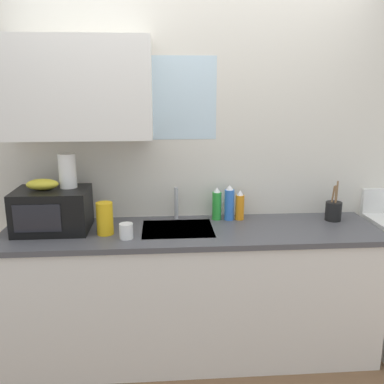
{
  "coord_description": "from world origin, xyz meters",
  "views": [
    {
      "loc": [
        -0.2,
        -2.6,
        1.8
      ],
      "look_at": [
        0.0,
        0.0,
        1.15
      ],
      "focal_mm": 39.59,
      "sensor_mm": 36.0,
      "label": 1
    }
  ],
  "objects_px": {
    "dish_soap_bottle_green": "(217,204)",
    "dish_soap_bottle_orange": "(240,206)",
    "paper_towel_roll": "(67,171)",
    "dish_soap_bottle_blue": "(229,203)",
    "banana_bunch": "(42,184)",
    "mug_white": "(126,231)",
    "cereal_canister": "(105,218)",
    "microwave": "(53,210)",
    "utensil_crock": "(333,211)"
  },
  "relations": [
    {
      "from": "dish_soap_bottle_green",
      "to": "dish_soap_bottle_orange",
      "type": "xyz_separation_m",
      "value": [
        0.16,
        -0.01,
        -0.01
      ]
    },
    {
      "from": "paper_towel_roll",
      "to": "dish_soap_bottle_blue",
      "type": "bearing_deg",
      "value": 4.8
    },
    {
      "from": "dish_soap_bottle_green",
      "to": "dish_soap_bottle_orange",
      "type": "bearing_deg",
      "value": -5.15
    },
    {
      "from": "banana_bunch",
      "to": "dish_soap_bottle_green",
      "type": "relative_size",
      "value": 0.87
    },
    {
      "from": "dish_soap_bottle_orange",
      "to": "mug_white",
      "type": "xyz_separation_m",
      "value": [
        -0.76,
        -0.33,
        -0.05
      ]
    },
    {
      "from": "dish_soap_bottle_blue",
      "to": "dish_soap_bottle_orange",
      "type": "bearing_deg",
      "value": -1.68
    },
    {
      "from": "dish_soap_bottle_blue",
      "to": "dish_soap_bottle_green",
      "type": "bearing_deg",
      "value": 171.89
    },
    {
      "from": "dish_soap_bottle_green",
      "to": "dish_soap_bottle_orange",
      "type": "relative_size",
      "value": 1.1
    },
    {
      "from": "dish_soap_bottle_orange",
      "to": "cereal_canister",
      "type": "xyz_separation_m",
      "value": [
        -0.9,
        -0.24,
        0.0
      ]
    },
    {
      "from": "dish_soap_bottle_orange",
      "to": "dish_soap_bottle_green",
      "type": "bearing_deg",
      "value": 174.85
    },
    {
      "from": "microwave",
      "to": "dish_soap_bottle_orange",
      "type": "relative_size",
      "value": 2.19
    },
    {
      "from": "cereal_canister",
      "to": "utensil_crock",
      "type": "bearing_deg",
      "value": 6.3
    },
    {
      "from": "banana_bunch",
      "to": "cereal_canister",
      "type": "relative_size",
      "value": 0.98
    },
    {
      "from": "banana_bunch",
      "to": "paper_towel_roll",
      "type": "relative_size",
      "value": 0.91
    },
    {
      "from": "banana_bunch",
      "to": "dish_soap_bottle_green",
      "type": "bearing_deg",
      "value": 7.66
    },
    {
      "from": "dish_soap_bottle_blue",
      "to": "cereal_canister",
      "type": "distance_m",
      "value": 0.86
    },
    {
      "from": "cereal_canister",
      "to": "dish_soap_bottle_orange",
      "type": "bearing_deg",
      "value": 14.82
    },
    {
      "from": "dish_soap_bottle_green",
      "to": "mug_white",
      "type": "bearing_deg",
      "value": -150.35
    },
    {
      "from": "paper_towel_roll",
      "to": "cereal_canister",
      "type": "relative_size",
      "value": 1.07
    },
    {
      "from": "microwave",
      "to": "utensil_crock",
      "type": "distance_m",
      "value": 1.88
    },
    {
      "from": "paper_towel_roll",
      "to": "dish_soap_bottle_green",
      "type": "height_order",
      "value": "paper_towel_roll"
    },
    {
      "from": "banana_bunch",
      "to": "cereal_canister",
      "type": "height_order",
      "value": "banana_bunch"
    },
    {
      "from": "banana_bunch",
      "to": "cereal_canister",
      "type": "bearing_deg",
      "value": -14.38
    },
    {
      "from": "microwave",
      "to": "dish_soap_bottle_blue",
      "type": "height_order",
      "value": "microwave"
    },
    {
      "from": "cereal_canister",
      "to": "dish_soap_bottle_green",
      "type": "bearing_deg",
      "value": 18.84
    },
    {
      "from": "banana_bunch",
      "to": "dish_soap_bottle_green",
      "type": "distance_m",
      "value": 1.15
    },
    {
      "from": "banana_bunch",
      "to": "dish_soap_bottle_blue",
      "type": "height_order",
      "value": "banana_bunch"
    },
    {
      "from": "paper_towel_roll",
      "to": "dish_soap_bottle_blue",
      "type": "xyz_separation_m",
      "value": [
        1.06,
        0.09,
        -0.26
      ]
    },
    {
      "from": "cereal_canister",
      "to": "utensil_crock",
      "type": "relative_size",
      "value": 0.75
    },
    {
      "from": "banana_bunch",
      "to": "dish_soap_bottle_green",
      "type": "xyz_separation_m",
      "value": [
        1.13,
        0.15,
        -0.2
      ]
    },
    {
      "from": "paper_towel_roll",
      "to": "utensil_crock",
      "type": "height_order",
      "value": "paper_towel_roll"
    },
    {
      "from": "dish_soap_bottle_blue",
      "to": "utensil_crock",
      "type": "distance_m",
      "value": 0.72
    },
    {
      "from": "microwave",
      "to": "dish_soap_bottle_blue",
      "type": "distance_m",
      "value": 1.17
    },
    {
      "from": "dish_soap_bottle_blue",
      "to": "banana_bunch",
      "type": "bearing_deg",
      "value": -173.45
    },
    {
      "from": "paper_towel_roll",
      "to": "dish_soap_bottle_green",
      "type": "distance_m",
      "value": 1.02
    },
    {
      "from": "dish_soap_bottle_green",
      "to": "dish_soap_bottle_blue",
      "type": "distance_m",
      "value": 0.09
    },
    {
      "from": "paper_towel_roll",
      "to": "cereal_canister",
      "type": "xyz_separation_m",
      "value": [
        0.24,
        -0.15,
        -0.28
      ]
    },
    {
      "from": "dish_soap_bottle_green",
      "to": "cereal_canister",
      "type": "bearing_deg",
      "value": -161.16
    },
    {
      "from": "banana_bunch",
      "to": "paper_towel_roll",
      "type": "xyz_separation_m",
      "value": [
        0.15,
        0.05,
        0.08
      ]
    },
    {
      "from": "banana_bunch",
      "to": "dish_soap_bottle_green",
      "type": "height_order",
      "value": "banana_bunch"
    },
    {
      "from": "paper_towel_roll",
      "to": "dish_soap_bottle_green",
      "type": "relative_size",
      "value": 0.96
    },
    {
      "from": "dish_soap_bottle_green",
      "to": "dish_soap_bottle_orange",
      "type": "height_order",
      "value": "dish_soap_bottle_green"
    },
    {
      "from": "cereal_canister",
      "to": "utensil_crock",
      "type": "xyz_separation_m",
      "value": [
        1.54,
        0.17,
        -0.03
      ]
    },
    {
      "from": "cereal_canister",
      "to": "mug_white",
      "type": "distance_m",
      "value": 0.17
    },
    {
      "from": "paper_towel_roll",
      "to": "dish_soap_bottle_orange",
      "type": "distance_m",
      "value": 1.17
    },
    {
      "from": "dish_soap_bottle_green",
      "to": "utensil_crock",
      "type": "xyz_separation_m",
      "value": [
        0.8,
        -0.08,
        -0.04
      ]
    },
    {
      "from": "dish_soap_bottle_blue",
      "to": "mug_white",
      "type": "height_order",
      "value": "dish_soap_bottle_blue"
    },
    {
      "from": "dish_soap_bottle_green",
      "to": "paper_towel_roll",
      "type": "bearing_deg",
      "value": -174.07
    },
    {
      "from": "dish_soap_bottle_blue",
      "to": "mug_white",
      "type": "xyz_separation_m",
      "value": [
        -0.69,
        -0.33,
        -0.07
      ]
    },
    {
      "from": "paper_towel_roll",
      "to": "dish_soap_bottle_green",
      "type": "xyz_separation_m",
      "value": [
        0.98,
        0.1,
        -0.27
      ]
    }
  ]
}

